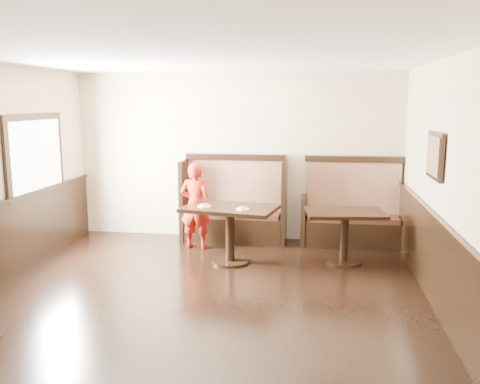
% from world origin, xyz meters
% --- Properties ---
extents(ground, '(7.00, 7.00, 0.00)m').
position_xyz_m(ground, '(0.00, 0.00, 0.00)').
color(ground, black).
rests_on(ground, ground).
extents(room_shell, '(7.00, 7.00, 7.00)m').
position_xyz_m(room_shell, '(-0.30, 0.28, 0.67)').
color(room_shell, '#CBB093').
rests_on(room_shell, ground).
extents(booth_main, '(1.75, 0.72, 1.45)m').
position_xyz_m(booth_main, '(0.00, 3.30, 0.53)').
color(booth_main, black).
rests_on(booth_main, ground).
extents(booth_neighbor, '(1.65, 0.72, 1.45)m').
position_xyz_m(booth_neighbor, '(1.95, 3.29, 0.48)').
color(booth_neighbor, black).
rests_on(booth_neighbor, ground).
extents(table_main, '(1.43, 1.04, 0.83)m').
position_xyz_m(table_main, '(0.13, 2.08, 0.64)').
color(table_main, black).
rests_on(table_main, ground).
extents(table_neighbor, '(1.19, 0.87, 0.77)m').
position_xyz_m(table_neighbor, '(1.77, 2.32, 0.57)').
color(table_neighbor, black).
rests_on(table_neighbor, ground).
extents(child, '(0.54, 0.38, 1.39)m').
position_xyz_m(child, '(-0.53, 2.73, 0.69)').
color(child, '#A41C11').
rests_on(child, ground).
extents(pizza_plate_left, '(0.20, 0.20, 0.04)m').
position_xyz_m(pizza_plate_left, '(-0.23, 2.04, 0.85)').
color(pizza_plate_left, white).
rests_on(pizza_plate_left, table_main).
extents(pizza_plate_right, '(0.18, 0.18, 0.03)m').
position_xyz_m(pizza_plate_right, '(0.34, 1.92, 0.84)').
color(pizza_plate_right, white).
rests_on(pizza_plate_right, table_main).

